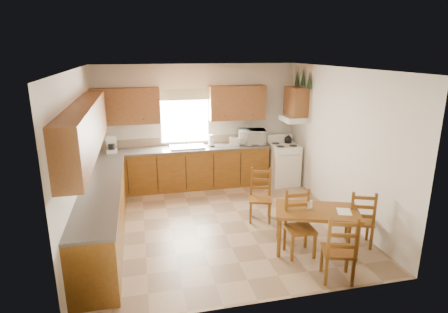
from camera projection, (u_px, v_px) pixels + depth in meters
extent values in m
plane|color=#967B5B|center=(220.00, 223.00, 6.69)|extent=(4.50, 4.50, 0.00)
plane|color=brown|center=(219.00, 69.00, 5.95)|extent=(4.50, 4.50, 0.00)
plane|color=beige|center=(79.00, 159.00, 5.83)|extent=(4.50, 4.50, 0.00)
plane|color=beige|center=(340.00, 143.00, 6.81)|extent=(4.50, 4.50, 0.00)
plane|color=beige|center=(198.00, 125.00, 8.43)|extent=(4.50, 4.50, 0.00)
plane|color=beige|center=(262.00, 201.00, 4.21)|extent=(4.50, 4.50, 0.00)
cube|color=brown|center=(184.00, 169.00, 8.32)|extent=(3.75, 0.60, 0.88)
cube|color=brown|center=(103.00, 215.00, 6.01)|extent=(0.60, 3.60, 0.88)
cube|color=#514C46|center=(184.00, 149.00, 8.19)|extent=(3.75, 0.63, 0.04)
cube|color=#514C46|center=(101.00, 188.00, 5.88)|extent=(0.63, 3.60, 0.04)
cube|color=#8A765C|center=(182.00, 141.00, 8.43)|extent=(3.75, 0.01, 0.18)
cube|color=brown|center=(126.00, 106.00, 7.80)|extent=(1.41, 0.33, 0.75)
cube|color=brown|center=(237.00, 103.00, 8.32)|extent=(1.25, 0.33, 0.75)
cube|color=brown|center=(85.00, 129.00, 5.59)|extent=(0.33, 3.60, 0.75)
cube|color=brown|center=(296.00, 101.00, 8.17)|extent=(0.33, 0.62, 0.62)
cube|color=silver|center=(293.00, 119.00, 8.26)|extent=(0.44, 0.62, 0.12)
cube|color=silver|center=(185.00, 117.00, 8.28)|extent=(1.13, 0.02, 1.18)
cube|color=white|center=(185.00, 117.00, 8.27)|extent=(1.05, 0.01, 1.10)
cube|color=#5B7D49|center=(184.00, 95.00, 8.11)|extent=(1.19, 0.01, 0.24)
cube|color=silver|center=(187.00, 147.00, 8.19)|extent=(0.75, 0.45, 0.04)
cone|color=#1B4123|center=(309.00, 80.00, 7.76)|extent=(0.22, 0.22, 0.36)
cone|color=#1B4123|center=(303.00, 77.00, 8.05)|extent=(0.22, 0.22, 0.36)
cone|color=#1B4123|center=(297.00, 78.00, 8.36)|extent=(0.22, 0.22, 0.36)
cube|color=silver|center=(283.00, 165.00, 8.56)|extent=(0.62, 0.64, 0.91)
cube|color=silver|center=(111.00, 145.00, 7.77)|extent=(0.22, 0.25, 0.34)
cylinder|color=white|center=(211.00, 141.00, 8.28)|extent=(0.15, 0.15, 0.26)
cube|color=silver|center=(234.00, 141.00, 8.36)|extent=(0.25, 0.19, 0.18)
imported|color=silver|center=(252.00, 137.00, 8.48)|extent=(0.62, 0.50, 0.33)
cube|color=brown|center=(316.00, 230.00, 5.74)|extent=(1.41, 1.10, 0.66)
cube|color=brown|center=(339.00, 247.00, 4.95)|extent=(0.50, 0.49, 0.96)
cube|color=brown|center=(360.00, 217.00, 5.86)|extent=(0.50, 0.49, 0.93)
cube|color=brown|center=(300.00, 225.00, 5.55)|extent=(0.42, 0.40, 0.97)
cube|color=brown|center=(260.00, 196.00, 6.70)|extent=(0.49, 0.48, 0.94)
cube|color=white|center=(344.00, 212.00, 5.58)|extent=(0.28, 0.32, 0.00)
cube|color=white|center=(310.00, 205.00, 5.68)|extent=(0.09, 0.05, 0.12)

